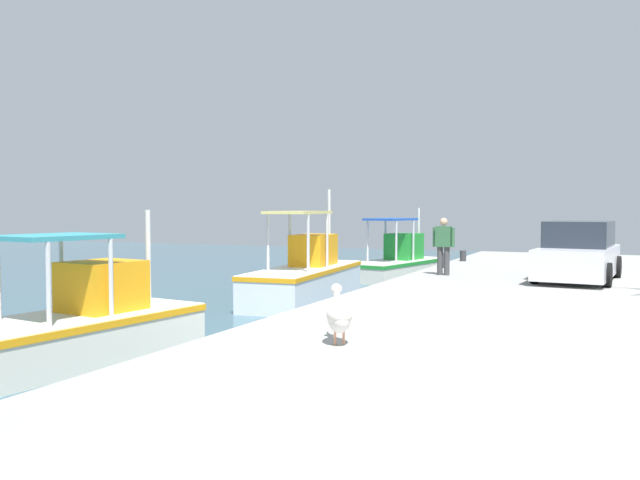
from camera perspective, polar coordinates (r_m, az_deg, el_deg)
The scene contains 9 objects.
quay_pier at distance 11.86m, azimuth 21.63°, elevation -8.62°, with size 36.00×10.00×0.80m, color #9E9E99.
fishing_boat_second at distance 12.50m, azimuth -20.14°, elevation -7.03°, with size 4.82×2.50×2.68m.
fishing_boat_third at distance 19.20m, azimuth -1.23°, elevation -3.24°, with size 6.03×2.25×3.32m.
fishing_boat_fourth at distance 25.63m, azimuth 6.74°, elevation -2.02°, with size 5.30×2.71×2.73m.
pelican at distance 9.22m, azimuth 1.66°, elevation -6.60°, with size 0.92×0.67×0.82m.
fisherman_standing at distance 19.03m, azimuth 10.69°, elevation -0.30°, with size 0.26×0.64×1.64m.
parked_car at distance 18.65m, azimuth 21.53°, elevation -1.09°, with size 4.23×2.14×1.57m.
mooring_bollard_second at distance 21.42m, azimuth 10.66°, elevation -1.77°, with size 0.21×0.21×0.47m, color #333338.
mooring_bollard_third at distance 24.30m, azimuth 12.33°, elevation -1.36°, with size 0.23×0.23×0.38m, color #333338.
Camera 1 is at (-11.63, -5.54, 2.69)m, focal length 36.81 mm.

